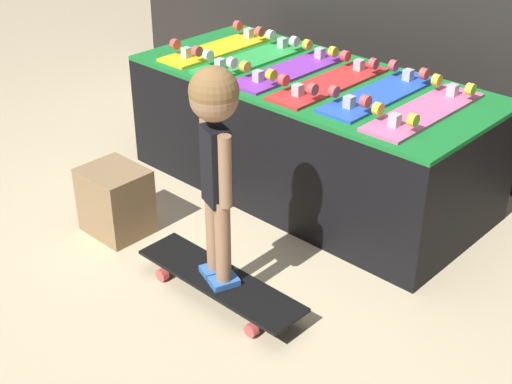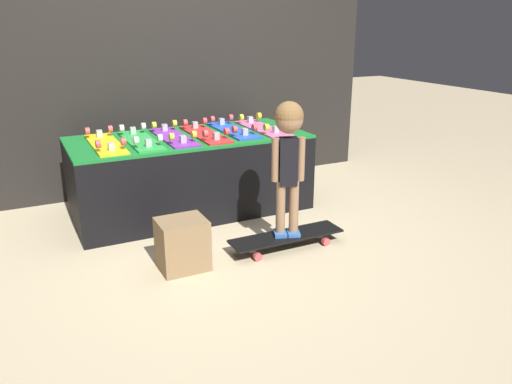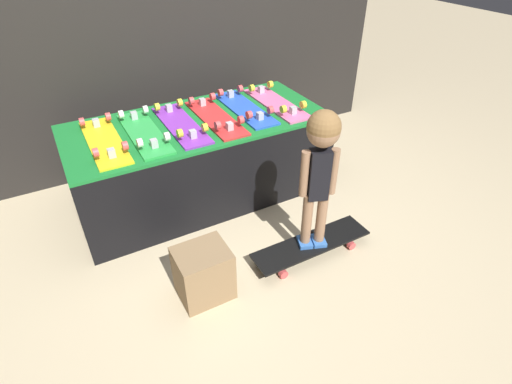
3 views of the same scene
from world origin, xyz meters
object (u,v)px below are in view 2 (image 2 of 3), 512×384
skateboard_purple_on_rack (173,136)px  storage_box (183,244)px  skateboard_yellow_on_rack (105,143)px  skateboard_on_floor (287,237)px  skateboard_green_on_rack (140,139)px  skateboard_red_on_rack (205,133)px  skateboard_blue_on_rack (233,129)px  child (289,144)px  skateboard_pink_on_rack (262,127)px

skateboard_purple_on_rack → storage_box: bearing=-105.5°
skateboard_yellow_on_rack → skateboard_on_floor: (0.94, -0.93, -0.54)m
skateboard_green_on_rack → skateboard_red_on_rack: same height
skateboard_blue_on_rack → storage_box: skateboard_blue_on_rack is taller
skateboard_red_on_rack → skateboard_blue_on_rack: (0.25, 0.04, 0.00)m
skateboard_purple_on_rack → skateboard_red_on_rack: 0.25m
skateboard_yellow_on_rack → skateboard_green_on_rack: same height
skateboard_blue_on_rack → skateboard_on_floor: skateboard_blue_on_rack is taller
skateboard_purple_on_rack → child: child is taller
skateboard_red_on_rack → skateboard_blue_on_rack: size_ratio=1.00×
skateboard_yellow_on_rack → skateboard_blue_on_rack: bearing=1.7°
skateboard_red_on_rack → skateboard_pink_on_rack: 0.49m
skateboard_red_on_rack → skateboard_yellow_on_rack: bearing=179.0°
skateboard_yellow_on_rack → skateboard_pink_on_rack: (1.23, -0.00, 0.00)m
skateboard_purple_on_rack → skateboard_on_floor: 1.16m
skateboard_pink_on_rack → skateboard_purple_on_rack: bearing=-180.0°
child → skateboard_purple_on_rack: bearing=136.0°
skateboard_yellow_on_rack → storage_box: (0.24, -0.90, -0.45)m
skateboard_yellow_on_rack → skateboard_purple_on_rack: (0.49, -0.00, 0.00)m
skateboard_green_on_rack → skateboard_pink_on_rack: bearing=0.2°
skateboard_blue_on_rack → storage_box: bearing=-128.6°
skateboard_red_on_rack → skateboard_on_floor: 1.08m
skateboard_green_on_rack → skateboard_pink_on_rack: (0.99, 0.00, 0.00)m
skateboard_purple_on_rack → skateboard_blue_on_rack: 0.49m
skateboard_green_on_rack → storage_box: bearing=-90.2°
skateboard_green_on_rack → skateboard_red_on_rack: (0.49, -0.01, 0.00)m
storage_box → skateboard_red_on_rack: bearing=60.8°
skateboard_pink_on_rack → skateboard_red_on_rack: bearing=-178.7°
skateboard_pink_on_rack → storage_box: size_ratio=2.20×
skateboard_purple_on_rack → skateboard_blue_on_rack: size_ratio=1.00×
skateboard_purple_on_rack → skateboard_green_on_rack: bearing=-179.3°
skateboard_green_on_rack → skateboard_on_floor: size_ratio=0.89×
skateboard_green_on_rack → skateboard_pink_on_rack: same height
skateboard_red_on_rack → skateboard_blue_on_rack: same height
storage_box → skateboard_pink_on_rack: bearing=42.3°
skateboard_blue_on_rack → skateboard_pink_on_rack: size_ratio=1.00×
skateboard_yellow_on_rack → skateboard_green_on_rack: size_ratio=1.00×
skateboard_yellow_on_rack → storage_box: 1.04m
skateboard_on_floor → skateboard_red_on_rack: bearing=102.4°
skateboard_blue_on_rack → skateboard_pink_on_rack: same height
skateboard_purple_on_rack → skateboard_on_floor: (0.45, -0.93, -0.54)m
skateboard_green_on_rack → storage_box: size_ratio=2.20×
skateboard_red_on_rack → child: child is taller
child → skateboard_on_floor: bearing=110.3°
skateboard_green_on_rack → child: size_ratio=0.79×
skateboard_yellow_on_rack → skateboard_red_on_rack: (0.74, -0.01, 0.00)m
skateboard_green_on_rack → skateboard_on_floor: (0.70, -0.93, -0.54)m
skateboard_yellow_on_rack → skateboard_red_on_rack: 0.74m
skateboard_yellow_on_rack → child: size_ratio=0.79×
skateboard_pink_on_rack → storage_box: 1.41m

